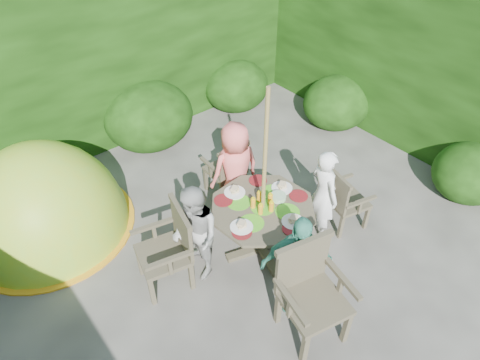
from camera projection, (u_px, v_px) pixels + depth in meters
ground at (259, 288)px, 4.81m from camera, size 60.00×60.00×0.00m
hedge_enclosure at (183, 144)px, 4.79m from camera, size 9.00×9.00×2.50m
patio_table at (263, 214)px, 4.86m from camera, size 1.53×1.53×0.86m
parasol_pole at (264, 181)px, 4.53m from camera, size 0.05×0.05×2.20m
garden_chair_right at (343, 199)px, 5.28m from camera, size 0.56×0.60×0.84m
garden_chair_left at (170, 247)px, 4.58m from camera, size 0.63×0.68×0.97m
garden_chair_back at (228, 168)px, 5.74m from camera, size 0.52×0.47×0.84m
garden_chair_front at (310, 290)px, 4.11m from camera, size 0.74×0.68×1.05m
child_right at (323, 195)px, 5.08m from camera, size 0.39×0.51×1.24m
child_left at (195, 234)px, 4.61m from camera, size 0.57×0.67×1.21m
child_back at (235, 170)px, 5.38m from camera, size 0.72×0.54×1.33m
child_front at (297, 264)px, 4.27m from camera, size 0.78×0.67×1.26m
dome_tent at (53, 228)px, 5.51m from camera, size 2.10×2.10×2.40m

